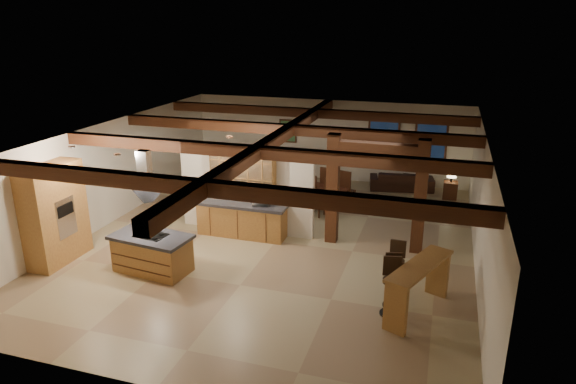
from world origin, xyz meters
name	(u,v)px	position (x,y,z in m)	size (l,w,h in m)	color
ground	(276,241)	(0.00, 0.00, 0.00)	(12.00, 12.00, 0.00)	tan
room_walls	(275,177)	(0.00, 0.00, 1.78)	(12.00, 12.00, 12.00)	silver
ceiling_beams	(275,140)	(0.00, 0.00, 2.76)	(10.00, 12.00, 0.28)	#3C190F
timber_posts	(376,181)	(2.50, 0.50, 1.76)	(2.50, 0.30, 2.90)	#3C190F
partition_wall	(246,193)	(-1.00, 0.50, 1.10)	(3.80, 0.18, 2.20)	silver
pantry_cabinet	(55,214)	(-4.67, -2.60, 1.20)	(0.67, 1.60, 2.40)	#A57835
back_counter	(242,219)	(-1.00, 0.11, 0.48)	(2.50, 0.66, 0.94)	#A57835
upper_display_cabinet	(243,168)	(-1.00, 0.31, 1.85)	(1.80, 0.36, 0.95)	#A57835
range_hood	(147,199)	(-2.20, -2.43, 1.78)	(1.10, 1.10, 1.40)	silver
back_windows	(407,144)	(2.80, 5.93, 1.50)	(2.70, 0.07, 1.70)	#3C190F
framed_art	(288,131)	(-1.50, 5.94, 1.70)	(0.65, 0.05, 0.85)	#3C190F
recessed_cans	(142,146)	(-2.53, -1.93, 2.87)	(3.16, 2.46, 0.03)	silver
kitchen_island	(152,253)	(-2.20, -2.43, 0.46)	(1.93, 1.18, 0.91)	#A57835
dining_table	(318,197)	(0.42, 2.94, 0.31)	(1.78, 0.99, 0.63)	#411D10
sofa	(402,180)	(2.76, 5.50, 0.31)	(2.15, 0.84, 0.63)	black
microwave	(261,201)	(-0.42, 0.11, 1.07)	(0.45, 0.31, 0.25)	#B8B8BD
bar_counter	(419,280)	(3.81, -2.45, 0.72)	(1.25, 2.07, 1.07)	#A57835
side_table	(450,190)	(4.38, 5.02, 0.28)	(0.45, 0.45, 0.56)	#3C190F
table_lamp	(452,174)	(4.38, 5.02, 0.81)	(0.31, 0.31, 0.36)	black
bar_stool_a	(391,286)	(3.31, -2.65, 0.60)	(0.42, 0.44, 1.19)	black
bar_stool_b	(393,280)	(3.31, -2.32, 0.57)	(0.41, 0.42, 1.13)	black
bar_stool_c	(396,266)	(3.30, -1.68, 0.57)	(0.39, 0.39, 1.13)	black
dining_chairs	(318,189)	(0.42, 2.94, 0.59)	(2.17, 2.17, 1.16)	#3C190F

